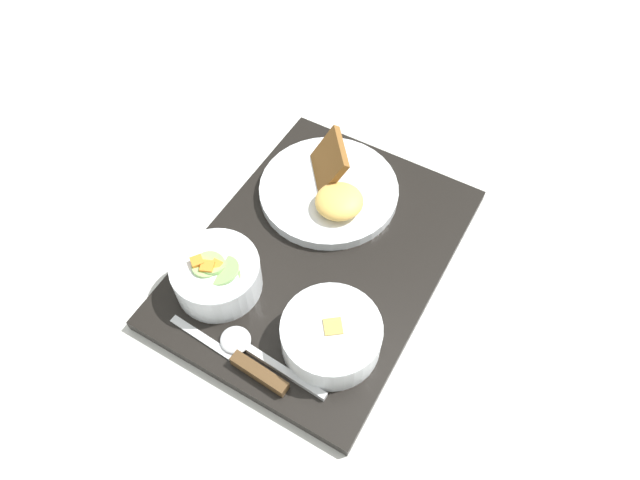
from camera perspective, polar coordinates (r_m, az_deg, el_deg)
name	(u,v)px	position (r m, az deg, el deg)	size (l,w,h in m)	color
ground_plane	(320,259)	(0.82, 0.00, -1.92)	(4.00, 4.00, 0.00)	silver
serving_tray	(320,256)	(0.81, 0.00, -1.57)	(0.45, 0.34, 0.02)	black
bowl_salad	(217,274)	(0.76, -10.30, -3.33)	(0.12, 0.12, 0.06)	silver
bowl_soup	(331,334)	(0.71, 1.13, -9.42)	(0.13, 0.13, 0.05)	silver
plate_main	(330,190)	(0.86, 1.02, 5.03)	(0.21, 0.21, 0.08)	silver
knife	(251,368)	(0.72, -6.93, -12.58)	(0.02, 0.18, 0.02)	silver
spoon	(253,351)	(0.73, -6.70, -10.98)	(0.04, 0.16, 0.01)	silver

